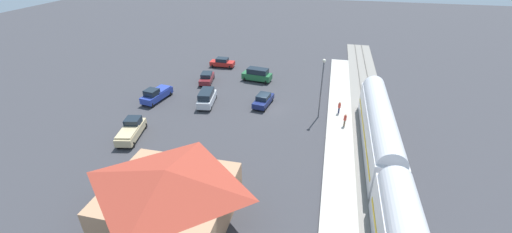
# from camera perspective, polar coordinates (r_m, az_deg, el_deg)

# --- Properties ---
(ground_plane) EXTENTS (200.00, 200.00, 0.00)m
(ground_plane) POSITION_cam_1_polar(r_m,az_deg,el_deg) (45.63, 2.13, 1.60)
(ground_plane) COLOR #38383D
(railway_track) EXTENTS (4.80, 70.00, 0.30)m
(railway_track) POSITION_cam_1_polar(r_m,az_deg,el_deg) (45.41, 19.72, -0.23)
(railway_track) COLOR gray
(railway_track) RESTS_ON ground
(platform) EXTENTS (3.20, 46.00, 0.30)m
(platform) POSITION_cam_1_polar(r_m,az_deg,el_deg) (45.00, 14.72, 0.39)
(platform) COLOR #B7B2A8
(platform) RESTS_ON ground
(station_building) EXTENTS (10.88, 9.53, 5.01)m
(station_building) POSITION_cam_1_polar(r_m,az_deg,el_deg) (28.07, -15.29, -13.11)
(station_building) COLOR tan
(station_building) RESTS_ON ground
(pedestrian_on_platform) EXTENTS (0.36, 0.36, 1.71)m
(pedestrian_on_platform) POSITION_cam_1_polar(r_m,az_deg,el_deg) (44.47, 14.69, 1.69)
(pedestrian_on_platform) COLOR #23284C
(pedestrian_on_platform) RESTS_ON platform
(pedestrian_waiting_far) EXTENTS (0.36, 0.36, 1.71)m
(pedestrian_waiting_far) POSITION_cam_1_polar(r_m,az_deg,el_deg) (41.55, 15.65, -0.47)
(pedestrian_waiting_far) COLOR brown
(pedestrian_waiting_far) RESTS_ON platform
(pickup_blue) EXTENTS (2.77, 5.64, 2.14)m
(pickup_blue) POSITION_cam_1_polar(r_m,az_deg,el_deg) (49.52, -17.43, 3.83)
(pickup_blue) COLOR #283D9E
(pickup_blue) RESTS_ON ground
(sedan_navy) EXTENTS (2.47, 4.72, 1.74)m
(sedan_navy) POSITION_cam_1_polar(r_m,az_deg,el_deg) (45.87, 1.32, 2.99)
(sedan_navy) COLOR navy
(sedan_navy) RESTS_ON ground
(pickup_tan) EXTENTS (3.01, 5.68, 2.14)m
(pickup_tan) POSITION_cam_1_polar(r_m,az_deg,el_deg) (41.06, -21.43, -2.28)
(pickup_tan) COLOR #C6B284
(pickup_tan) RESTS_ON ground
(sedan_red) EXTENTS (4.52, 2.32, 1.74)m
(sedan_red) POSITION_cam_1_polar(r_m,az_deg,el_deg) (61.10, -6.04, 9.60)
(sedan_red) COLOR red
(sedan_red) RESTS_ON ground
(sedan_maroon) EXTENTS (2.60, 4.75, 1.74)m
(sedan_maroon) POSITION_cam_1_polar(r_m,az_deg,el_deg) (54.26, -8.81, 6.88)
(sedan_maroon) COLOR maroon
(sedan_maroon) RESTS_ON ground
(suv_silver) EXTENTS (2.65, 5.13, 2.22)m
(suv_silver) POSITION_cam_1_polar(r_m,az_deg,el_deg) (46.48, -8.84, 3.37)
(suv_silver) COLOR silver
(suv_silver) RESTS_ON ground
(suv_green) EXTENTS (5.12, 2.91, 2.22)m
(suv_green) POSITION_cam_1_polar(r_m,az_deg,el_deg) (54.26, 0.22, 7.54)
(suv_green) COLOR #236638
(suv_green) RESTS_ON ground
(light_pole_near_platform) EXTENTS (0.44, 0.44, 8.19)m
(light_pole_near_platform) POSITION_cam_1_polar(r_m,az_deg,el_deg) (41.74, 11.71, 6.03)
(light_pole_near_platform) COLOR #515156
(light_pole_near_platform) RESTS_ON ground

